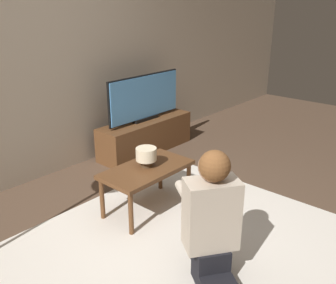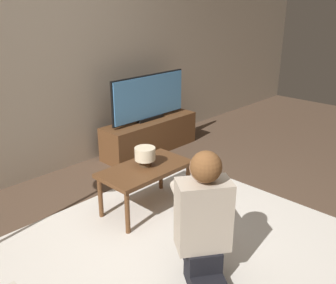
{
  "view_description": "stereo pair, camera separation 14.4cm",
  "coord_description": "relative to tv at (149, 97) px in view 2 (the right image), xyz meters",
  "views": [
    {
      "loc": [
        -1.88,
        -1.51,
        1.77
      ],
      "look_at": [
        0.52,
        0.61,
        0.55
      ],
      "focal_mm": 40.0,
      "sensor_mm": 36.0,
      "label": 1
    },
    {
      "loc": [
        -1.78,
        -1.62,
        1.77
      ],
      "look_at": [
        0.52,
        0.61,
        0.55
      ],
      "focal_mm": 40.0,
      "sensor_mm": 36.0,
      "label": 2
    }
  ],
  "objects": [
    {
      "name": "ground_plane",
      "position": [
        -1.21,
        -1.59,
        -0.68
      ],
      "size": [
        10.0,
        10.0,
        0.0
      ],
      "primitive_type": "plane",
      "color": "brown"
    },
    {
      "name": "rug",
      "position": [
        -1.21,
        -1.59,
        -0.68
      ],
      "size": [
        2.45,
        2.16,
        0.02
      ],
      "color": "silver",
      "rests_on": "ground_plane"
    },
    {
      "name": "table_lamp",
      "position": [
        -0.99,
        -0.99,
        -0.16
      ],
      "size": [
        0.18,
        0.18,
        0.17
      ],
      "color": "#4C3823",
      "rests_on": "coffee_table"
    },
    {
      "name": "person_kneeling",
      "position": [
        -1.38,
        -1.96,
        -0.22
      ],
      "size": [
        0.69,
        0.84,
        0.93
      ],
      "rotation": [
        0.0,
        0.0,
        2.53
      ],
      "color": "black",
      "rests_on": "rug"
    },
    {
      "name": "coffee_table",
      "position": [
        -1.01,
        -1.01,
        -0.32
      ],
      "size": [
        0.81,
        0.43,
        0.42
      ],
      "color": "brown",
      "rests_on": "ground_plane"
    },
    {
      "name": "wall_back",
      "position": [
        -1.21,
        0.34,
        0.62
      ],
      "size": [
        10.0,
        0.06,
        2.6
      ],
      "color": "tan",
      "rests_on": "ground_plane"
    },
    {
      "name": "tv",
      "position": [
        0.0,
        0.0,
        0.0
      ],
      "size": [
        1.12,
        0.08,
        0.55
      ],
      "color": "black",
      "rests_on": "tv_stand"
    },
    {
      "name": "tv_stand",
      "position": [
        0.0,
        -0.0,
        -0.48
      ],
      "size": [
        1.3,
        0.38,
        0.4
      ],
      "color": "brown",
      "rests_on": "ground_plane"
    }
  ]
}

